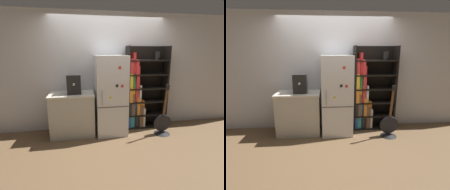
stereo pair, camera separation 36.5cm
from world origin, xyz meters
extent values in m
plane|color=brown|center=(0.00, 0.00, 0.00)|extent=(16.00, 16.00, 0.00)
cube|color=silver|center=(0.00, 0.47, 1.30)|extent=(8.00, 0.05, 2.60)
cube|color=silver|center=(0.00, 0.12, 0.84)|extent=(0.64, 0.65, 1.69)
cube|color=#333333|center=(0.00, -0.20, 0.68)|extent=(0.63, 0.01, 0.01)
cube|color=#B2B2B7|center=(-0.22, -0.22, 0.88)|extent=(0.02, 0.02, 0.30)
cube|color=black|center=(0.07, -0.21, 1.11)|extent=(0.05, 0.02, 0.05)
cube|color=red|center=(0.12, -0.21, 1.46)|extent=(0.05, 0.01, 0.05)
cube|color=yellow|center=(-0.07, -0.21, 0.88)|extent=(0.04, 0.01, 0.04)
cube|color=red|center=(0.17, -0.21, 1.10)|extent=(0.05, 0.01, 0.05)
cube|color=black|center=(0.41, 0.29, 0.94)|extent=(0.03, 0.33, 1.88)
cube|color=black|center=(1.32, 0.29, 0.94)|extent=(0.03, 0.33, 1.88)
cube|color=black|center=(0.86, 0.43, 0.94)|extent=(0.95, 0.03, 1.88)
cube|color=black|center=(0.86, 0.29, 0.01)|extent=(0.89, 0.30, 0.03)
cube|color=black|center=(0.86, 0.29, 0.31)|extent=(0.89, 0.30, 0.03)
cube|color=black|center=(0.86, 0.29, 0.63)|extent=(0.89, 0.30, 0.03)
cube|color=black|center=(0.86, 0.29, 0.94)|extent=(0.89, 0.30, 0.03)
cube|color=black|center=(0.86, 0.29, 1.26)|extent=(0.89, 0.30, 0.03)
cube|color=black|center=(0.86, 0.29, 1.57)|extent=(0.89, 0.30, 0.03)
cube|color=#2D59B2|center=(0.46, 0.28, 0.26)|extent=(0.05, 0.24, 0.47)
cube|color=teal|center=(0.53, 0.28, 0.29)|extent=(0.08, 0.21, 0.52)
cube|color=#262628|center=(0.63, 0.30, 0.27)|extent=(0.09, 0.23, 0.47)
cube|color=brown|center=(0.73, 0.29, 0.29)|extent=(0.09, 0.27, 0.52)
cube|color=silver|center=(0.80, 0.28, 0.25)|extent=(0.05, 0.22, 0.45)
cube|color=#262628|center=(0.46, 0.30, 0.57)|extent=(0.06, 0.28, 0.49)
cube|color=brown|center=(0.53, 0.28, 0.58)|extent=(0.07, 0.25, 0.51)
cube|color=#2D59B2|center=(0.59, 0.29, 0.54)|extent=(0.04, 0.22, 0.42)
cube|color=orange|center=(0.66, 0.29, 0.54)|extent=(0.07, 0.26, 0.42)
cube|color=orange|center=(0.75, 0.30, 0.50)|extent=(0.09, 0.24, 0.33)
cube|color=orange|center=(0.47, 0.28, 0.82)|extent=(0.07, 0.27, 0.35)
cube|color=gold|center=(0.54, 0.28, 0.80)|extent=(0.05, 0.21, 0.32)
cube|color=red|center=(0.62, 0.28, 0.84)|extent=(0.07, 0.22, 0.40)
cube|color=silver|center=(0.69, 0.29, 0.83)|extent=(0.05, 0.22, 0.38)
cube|color=gold|center=(0.47, 0.29, 1.12)|extent=(0.07, 0.28, 0.34)
cube|color=#338C3F|center=(0.54, 0.30, 1.17)|extent=(0.06, 0.21, 0.42)
cube|color=red|center=(0.62, 0.29, 1.21)|extent=(0.07, 0.26, 0.50)
cube|color=red|center=(0.47, 0.28, 1.44)|extent=(0.07, 0.25, 0.34)
cube|color=red|center=(0.54, 0.29, 1.51)|extent=(0.05, 0.23, 0.47)
cube|color=red|center=(0.60, 0.28, 1.43)|extent=(0.06, 0.26, 0.31)
cylinder|color=black|center=(1.08, 0.29, 1.67)|extent=(0.10, 0.10, 0.18)
cube|color=#BCB7A8|center=(-0.82, 0.16, 0.44)|extent=(0.90, 0.59, 0.87)
cube|color=beige|center=(-0.82, 0.16, 0.89)|extent=(0.92, 0.61, 0.04)
cube|color=black|center=(-0.76, 0.13, 1.11)|extent=(0.28, 0.23, 0.39)
cylinder|color=#A5A39E|center=(-0.76, -0.02, 1.13)|extent=(0.04, 0.06, 0.04)
cone|color=black|center=(1.09, -0.18, 0.03)|extent=(0.35, 0.35, 0.06)
cylinder|color=black|center=(1.09, -0.18, 0.25)|extent=(0.38, 0.10, 0.39)
cube|color=brown|center=(1.09, -0.24, 0.73)|extent=(0.04, 0.10, 0.56)
cube|color=black|center=(1.09, -0.29, 1.06)|extent=(0.07, 0.04, 0.11)
camera|label=1|loc=(-0.61, -3.48, 1.74)|focal=28.00mm
camera|label=2|loc=(-0.25, -3.52, 1.74)|focal=28.00mm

